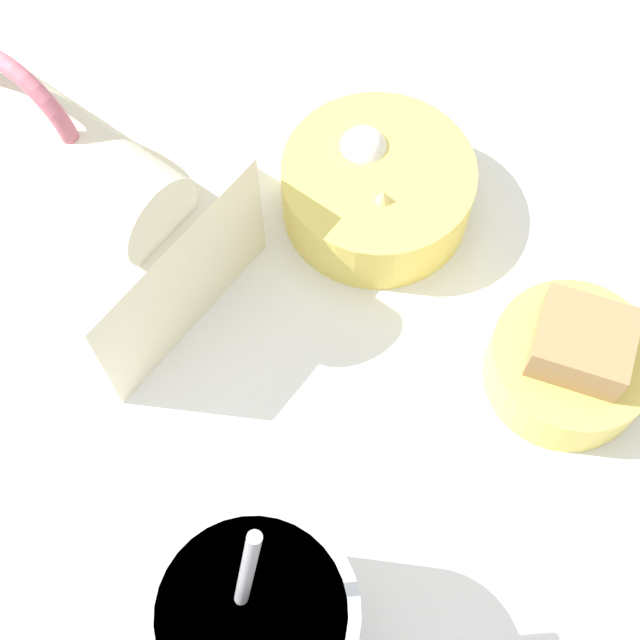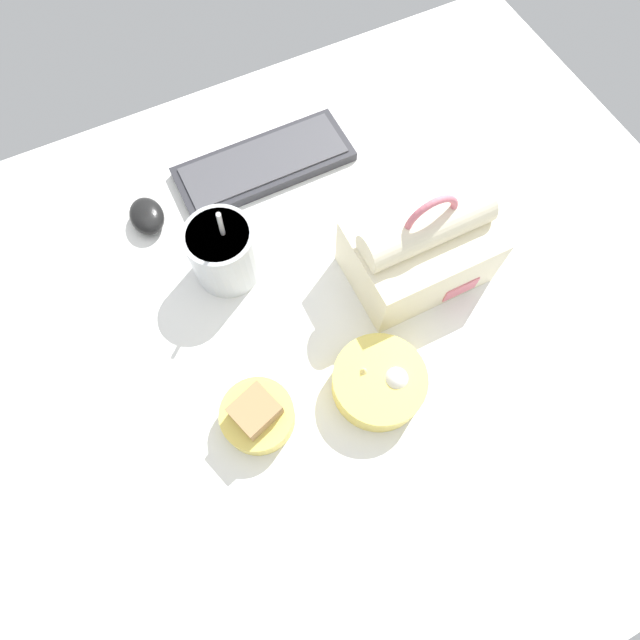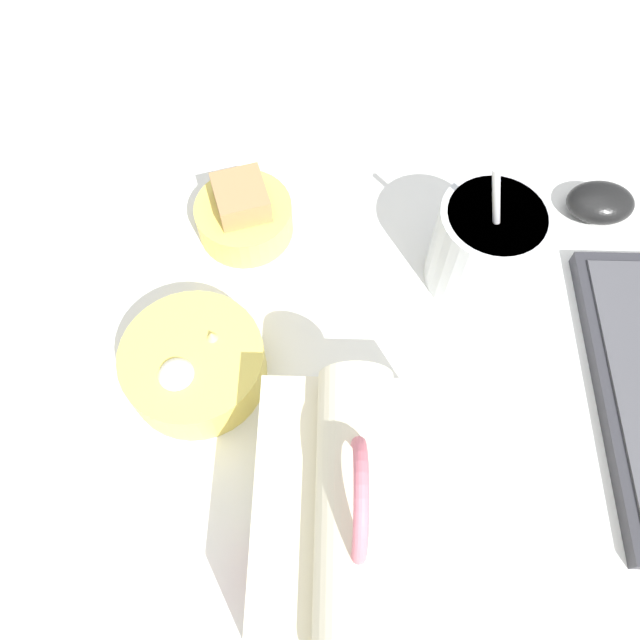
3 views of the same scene
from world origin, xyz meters
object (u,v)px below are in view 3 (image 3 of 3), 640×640
lunch_bag (356,521)px  computer_mouse (603,203)px  soup_cup (488,246)px  bento_bowl_sandwich (247,215)px  bento_bowl_snacks (198,364)px

lunch_bag → computer_mouse: size_ratio=2.81×
soup_cup → bento_bowl_sandwich: soup_cup is taller
bento_bowl_sandwich → bento_bowl_snacks: bento_bowl_sandwich is taller
soup_cup → bento_bowl_sandwich: (-5.48, -24.97, -2.92)cm
bento_bowl_sandwich → computer_mouse: 39.76cm
bento_bowl_sandwich → bento_bowl_snacks: 18.03cm
soup_cup → bento_bowl_snacks: bearing=-66.6°
bento_bowl_sandwich → computer_mouse: size_ratio=1.40×
computer_mouse → bento_bowl_snacks: bearing=-63.9°
lunch_bag → bento_bowl_snacks: size_ratio=1.55×
lunch_bag → bento_bowl_sandwich: 34.88cm
bento_bowl_sandwich → bento_bowl_snacks: bearing=-10.5°
bento_bowl_sandwich → soup_cup: bearing=77.6°
soup_cup → lunch_bag: bearing=-26.2°
bento_bowl_sandwich → lunch_bag: bearing=19.6°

